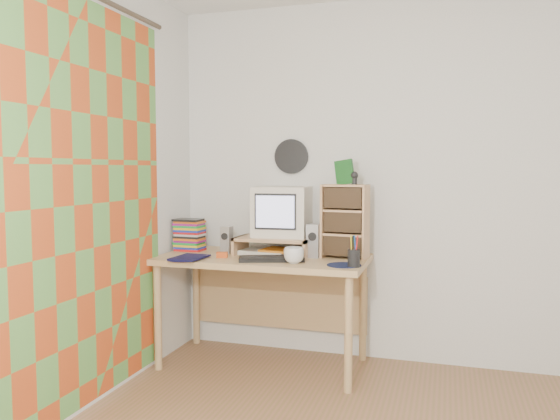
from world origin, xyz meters
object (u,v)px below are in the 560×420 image
Objects in this scene: cd_rack at (345,221)px; diary at (177,255)px; crt_monitor at (281,212)px; dvd_stack at (189,232)px; desk at (266,274)px; mug at (294,255)px; keyboard at (272,259)px.

cd_rack is 2.14× the size of diary.
crt_monitor is at bearing -178.80° from cd_rack.
dvd_stack is (-0.68, -0.05, -0.16)m from crt_monitor.
diary is at bearing -154.69° from cd_rack.
cd_rack is at bearing 21.71° from diary.
crt_monitor is at bearing 45.58° from desk.
mug reaches higher than diary.
keyboard is (0.12, -0.22, 0.15)m from desk.
crt_monitor reaches higher than desk.
diary is (0.09, -0.36, -0.12)m from dvd_stack.
diary is (-0.63, -0.10, 0.01)m from keyboard.
crt_monitor is 0.46m from cd_rack.
diary is at bearing -175.98° from mug.
crt_monitor is 0.77m from diary.
keyboard is (0.03, -0.31, -0.28)m from crt_monitor.
dvd_stack reaches higher than keyboard.
diary is (-0.60, -0.41, -0.27)m from crt_monitor.
cd_rack is 3.83× the size of mug.
cd_rack reaches higher than dvd_stack.
desk is 0.45m from crt_monitor.
cd_rack reaches higher than diary.
dvd_stack is (-0.71, 0.26, 0.12)m from keyboard.
crt_monitor is at bearing 36.72° from diary.
keyboard is 3.28× the size of mug.
diary is (-0.51, -0.32, 0.16)m from desk.
desk is at bearing -1.96° from dvd_stack.
cd_rack is at bearing 5.10° from desk.
mug is (0.19, -0.35, -0.24)m from crt_monitor.
keyboard is 0.63m from diary.
mug is (0.87, -0.30, -0.09)m from dvd_stack.
desk is 0.66m from dvd_stack.
mug is at bearing -65.49° from crt_monitor.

